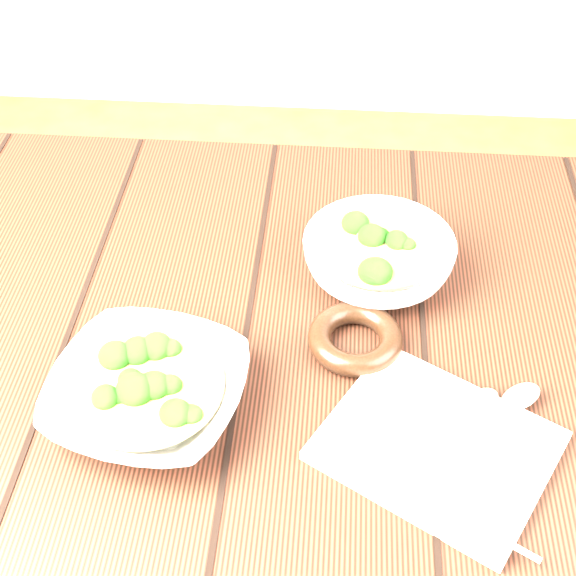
{
  "coord_description": "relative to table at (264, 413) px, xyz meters",
  "views": [
    {
      "loc": [
        0.07,
        -0.59,
        1.41
      ],
      "look_at": [
        0.03,
        0.04,
        0.8
      ],
      "focal_mm": 50.0,
      "sensor_mm": 36.0,
      "label": 1
    }
  ],
  "objects": [
    {
      "name": "spoon_right",
      "position": [
        0.25,
        -0.08,
        0.13
      ],
      "size": [
        0.14,
        0.12,
        0.01
      ],
      "color": "#B0AA9B",
      "rests_on": "napkin"
    },
    {
      "name": "trivet",
      "position": [
        0.1,
        0.01,
        0.13
      ],
      "size": [
        0.12,
        0.12,
        0.03
      ],
      "primitive_type": "torus",
      "rotation": [
        0.0,
        0.0,
        0.14
      ],
      "color": "black",
      "rests_on": "table"
    },
    {
      "name": "soup_bowl_front",
      "position": [
        -0.11,
        -0.1,
        0.15
      ],
      "size": [
        0.23,
        0.23,
        0.06
      ],
      "color": "silver",
      "rests_on": "table"
    },
    {
      "name": "napkin",
      "position": [
        0.19,
        -0.12,
        0.13
      ],
      "size": [
        0.27,
        0.25,
        0.01
      ],
      "primitive_type": "cube",
      "rotation": [
        0.0,
        0.0,
        -0.52
      ],
      "color": "beige",
      "rests_on": "table"
    },
    {
      "name": "spoon_left",
      "position": [
        0.2,
        -0.1,
        0.13
      ],
      "size": [
        0.14,
        0.13,
        0.01
      ],
      "color": "#B0AA9B",
      "rests_on": "napkin"
    },
    {
      "name": "soup_bowl_back",
      "position": [
        0.13,
        0.12,
        0.15
      ],
      "size": [
        0.24,
        0.24,
        0.06
      ],
      "color": "silver",
      "rests_on": "table"
    },
    {
      "name": "table",
      "position": [
        0.0,
        0.0,
        0.0
      ],
      "size": [
        1.2,
        0.8,
        0.75
      ],
      "color": "#33170E",
      "rests_on": "ground"
    }
  ]
}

